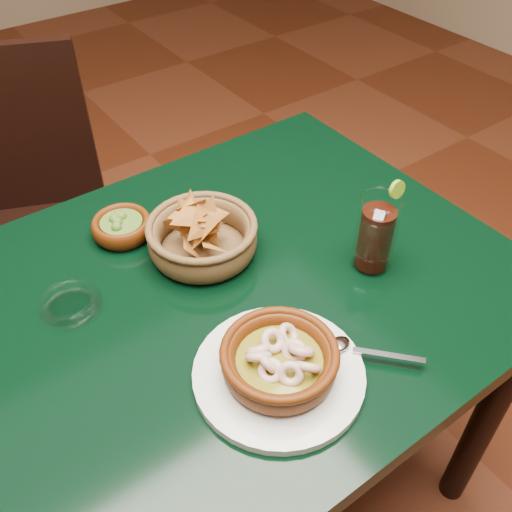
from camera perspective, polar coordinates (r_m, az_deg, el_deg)
ground at (r=1.61m, az=-4.87°, el=-23.51°), size 7.00×7.00×0.00m
dining_table at (r=1.05m, az=-6.96°, el=-8.89°), size 1.20×0.80×0.75m
dining_chair at (r=1.62m, az=-22.08°, el=3.22°), size 0.57×0.57×0.94m
shrimp_plate at (r=0.85m, az=2.37°, el=-10.70°), size 0.32×0.26×0.08m
chip_basket at (r=1.04m, az=-5.40°, el=1.98°), size 0.23×0.23×0.15m
guacamole_ramekin at (r=1.11m, az=-13.27°, el=2.93°), size 0.13×0.13×0.05m
cola_drink at (r=1.01m, az=11.90°, el=2.18°), size 0.15×0.15×0.17m
glass_ashtray at (r=1.00m, az=-18.02°, el=-4.54°), size 0.11×0.11×0.03m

